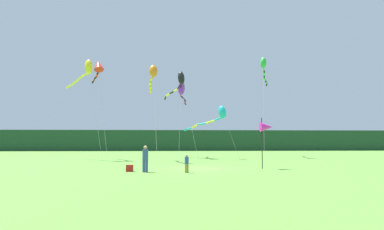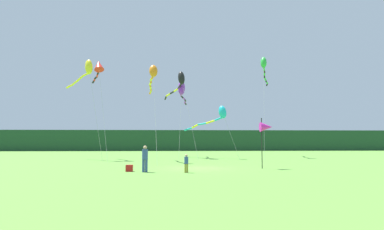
% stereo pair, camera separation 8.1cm
% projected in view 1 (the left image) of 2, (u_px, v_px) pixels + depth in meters
% --- Properties ---
extents(ground_plane, '(120.00, 120.00, 0.00)m').
position_uv_depth(ground_plane, '(197.00, 168.00, 24.65)').
color(ground_plane, '#5B9338').
extents(distant_treeline, '(108.00, 2.35, 4.22)m').
position_uv_depth(distant_treeline, '(181.00, 140.00, 69.59)').
color(distant_treeline, '#1E4228').
rests_on(distant_treeline, ground).
extents(person_adult, '(0.37, 0.37, 1.69)m').
position_uv_depth(person_adult, '(145.00, 157.00, 21.58)').
color(person_adult, '#334C8C').
rests_on(person_adult, ground).
extents(person_child, '(0.26, 0.26, 1.16)m').
position_uv_depth(person_child, '(187.00, 162.00, 21.22)').
color(person_child, olive).
rests_on(person_child, ground).
extents(cooler_box, '(0.45, 0.34, 0.44)m').
position_uv_depth(cooler_box, '(130.00, 168.00, 21.98)').
color(cooler_box, red).
rests_on(cooler_box, ground).
extents(banner_flag_pole, '(0.90, 0.70, 3.67)m').
position_uv_depth(banner_flag_pole, '(266.00, 127.00, 24.61)').
color(banner_flag_pole, black).
rests_on(banner_flag_pole, ground).
extents(kite_yellow, '(5.43, 5.34, 10.83)m').
position_uv_depth(kite_yellow, '(87.00, 69.00, 36.48)').
color(kite_yellow, '#B2B2B2').
rests_on(kite_yellow, ground).
extents(kite_black, '(3.84, 10.07, 10.37)m').
position_uv_depth(kite_black, '(179.00, 81.00, 40.43)').
color(kite_black, '#B2B2B2').
rests_on(kite_black, ground).
extents(kite_purple, '(1.31, 8.03, 9.38)m').
position_uv_depth(kite_purple, '(182.00, 90.00, 41.16)').
color(kite_purple, '#B2B2B2').
rests_on(kite_purple, ground).
extents(kite_cyan, '(5.93, 4.98, 6.13)m').
position_uv_depth(kite_cyan, '(219.00, 114.00, 38.75)').
color(kite_cyan, '#B2B2B2').
rests_on(kite_cyan, ground).
extents(kite_orange, '(1.37, 8.87, 9.44)m').
position_uv_depth(kite_orange, '(153.00, 74.00, 32.98)').
color(kite_orange, '#B2B2B2').
rests_on(kite_orange, ground).
extents(kite_red, '(3.64, 8.49, 11.06)m').
position_uv_depth(kite_red, '(98.00, 67.00, 37.13)').
color(kite_red, '#B2B2B2').
rests_on(kite_red, ground).
extents(kite_green, '(3.47, 10.48, 12.61)m').
position_uv_depth(kite_green, '(264.00, 66.00, 42.72)').
color(kite_green, '#B2B2B2').
rests_on(kite_green, ground).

